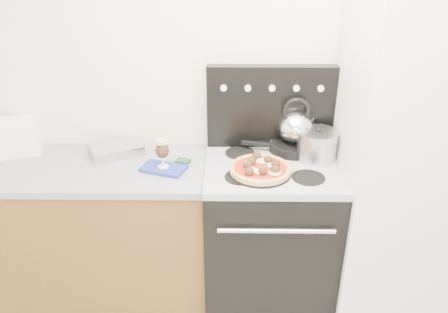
{
  "coord_description": "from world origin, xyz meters",
  "views": [
    {
      "loc": [
        -0.17,
        -1.03,
        2.06
      ],
      "look_at": [
        -0.19,
        1.05,
        1.03
      ],
      "focal_mm": 35.0,
      "sensor_mm": 36.0,
      "label": 1
    }
  ],
  "objects_px": {
    "toaster_oven": "(12,137)",
    "fridge": "(398,163)",
    "stove_body": "(268,234)",
    "skillet": "(294,146)",
    "base_cabinet": "(92,231)",
    "stock_pot": "(317,146)",
    "pizza_pan": "(260,172)",
    "beer_glass": "(162,153)",
    "pizza": "(260,168)",
    "oven_mitt": "(163,169)",
    "tea_kettle": "(296,124)"
  },
  "relations": [
    {
      "from": "toaster_oven",
      "to": "pizza",
      "type": "xyz_separation_m",
      "value": [
        1.48,
        -0.3,
        -0.04
      ]
    },
    {
      "from": "pizza",
      "to": "stock_pot",
      "type": "bearing_deg",
      "value": 28.6
    },
    {
      "from": "tea_kettle",
      "to": "fridge",
      "type": "bearing_deg",
      "value": -38.11
    },
    {
      "from": "tea_kettle",
      "to": "skillet",
      "type": "bearing_deg",
      "value": -16.41
    },
    {
      "from": "skillet",
      "to": "stock_pot",
      "type": "xyz_separation_m",
      "value": [
        0.11,
        -0.11,
        0.06
      ]
    },
    {
      "from": "skillet",
      "to": "tea_kettle",
      "type": "relative_size",
      "value": 1.26
    },
    {
      "from": "oven_mitt",
      "to": "pizza",
      "type": "bearing_deg",
      "value": -6.98
    },
    {
      "from": "beer_glass",
      "to": "tea_kettle",
      "type": "xyz_separation_m",
      "value": [
        0.76,
        0.23,
        0.08
      ]
    },
    {
      "from": "stove_body",
      "to": "pizza_pan",
      "type": "distance_m",
      "value": 0.5
    },
    {
      "from": "oven_mitt",
      "to": "pizza_pan",
      "type": "height_order",
      "value": "pizza_pan"
    },
    {
      "from": "stock_pot",
      "to": "skillet",
      "type": "bearing_deg",
      "value": 135.45
    },
    {
      "from": "pizza_pan",
      "to": "pizza",
      "type": "height_order",
      "value": "pizza"
    },
    {
      "from": "pizza_pan",
      "to": "toaster_oven",
      "type": "bearing_deg",
      "value": 168.72
    },
    {
      "from": "stove_body",
      "to": "pizza",
      "type": "xyz_separation_m",
      "value": [
        -0.08,
        -0.1,
        0.51
      ]
    },
    {
      "from": "pizza",
      "to": "toaster_oven",
      "type": "bearing_deg",
      "value": 168.72
    },
    {
      "from": "pizza",
      "to": "stock_pot",
      "type": "height_order",
      "value": "stock_pot"
    },
    {
      "from": "beer_glass",
      "to": "fridge",
      "type": "bearing_deg",
      "value": 0.4
    },
    {
      "from": "base_cabinet",
      "to": "pizza_pan",
      "type": "height_order",
      "value": "pizza_pan"
    },
    {
      "from": "skillet",
      "to": "stock_pot",
      "type": "bearing_deg",
      "value": -44.55
    },
    {
      "from": "base_cabinet",
      "to": "pizza",
      "type": "xyz_separation_m",
      "value": [
        1.03,
        -0.13,
        0.52
      ]
    },
    {
      "from": "base_cabinet",
      "to": "tea_kettle",
      "type": "relative_size",
      "value": 6.2
    },
    {
      "from": "base_cabinet",
      "to": "beer_glass",
      "type": "xyz_separation_m",
      "value": [
        0.49,
        -0.06,
        0.58
      ]
    },
    {
      "from": "pizza_pan",
      "to": "stock_pot",
      "type": "bearing_deg",
      "value": 28.6
    },
    {
      "from": "oven_mitt",
      "to": "fridge",
      "type": "bearing_deg",
      "value": 0.4
    },
    {
      "from": "oven_mitt",
      "to": "pizza_pan",
      "type": "relative_size",
      "value": 0.72
    },
    {
      "from": "pizza_pan",
      "to": "pizza",
      "type": "relative_size",
      "value": 1.02
    },
    {
      "from": "toaster_oven",
      "to": "fridge",
      "type": "bearing_deg",
      "value": -23.14
    },
    {
      "from": "fridge",
      "to": "oven_mitt",
      "type": "distance_m",
      "value": 1.32
    },
    {
      "from": "pizza_pan",
      "to": "stock_pot",
      "type": "xyz_separation_m",
      "value": [
        0.34,
        0.18,
        0.08
      ]
    },
    {
      "from": "base_cabinet",
      "to": "pizza_pan",
      "type": "relative_size",
      "value": 4.27
    },
    {
      "from": "stove_body",
      "to": "tea_kettle",
      "type": "xyz_separation_m",
      "value": [
        0.15,
        0.2,
        0.65
      ]
    },
    {
      "from": "toaster_oven",
      "to": "oven_mitt",
      "type": "xyz_separation_m",
      "value": [
        0.94,
        -0.23,
        -0.09
      ]
    },
    {
      "from": "base_cabinet",
      "to": "tea_kettle",
      "type": "height_order",
      "value": "tea_kettle"
    },
    {
      "from": "beer_glass",
      "to": "pizza_pan",
      "type": "relative_size",
      "value": 0.5
    },
    {
      "from": "pizza_pan",
      "to": "stock_pot",
      "type": "height_order",
      "value": "stock_pot"
    },
    {
      "from": "oven_mitt",
      "to": "beer_glass",
      "type": "bearing_deg",
      "value": 0.0
    },
    {
      "from": "stove_body",
      "to": "fridge",
      "type": "relative_size",
      "value": 0.46
    },
    {
      "from": "pizza_pan",
      "to": "skillet",
      "type": "distance_m",
      "value": 0.37
    },
    {
      "from": "toaster_oven",
      "to": "stock_pot",
      "type": "bearing_deg",
      "value": -21.1
    },
    {
      "from": "pizza",
      "to": "skillet",
      "type": "relative_size",
      "value": 1.13
    },
    {
      "from": "toaster_oven",
      "to": "pizza_pan",
      "type": "xyz_separation_m",
      "value": [
        1.48,
        -0.3,
        -0.07
      ]
    },
    {
      "from": "base_cabinet",
      "to": "pizza_pan",
      "type": "bearing_deg",
      "value": -6.94
    },
    {
      "from": "pizza_pan",
      "to": "stock_pot",
      "type": "relative_size",
      "value": 1.51
    },
    {
      "from": "stove_body",
      "to": "skillet",
      "type": "bearing_deg",
      "value": 53.28
    },
    {
      "from": "toaster_oven",
      "to": "tea_kettle",
      "type": "distance_m",
      "value": 1.71
    },
    {
      "from": "toaster_oven",
      "to": "beer_glass",
      "type": "xyz_separation_m",
      "value": [
        0.94,
        -0.23,
        0.01
      ]
    },
    {
      "from": "base_cabinet",
      "to": "oven_mitt",
      "type": "height_order",
      "value": "oven_mitt"
    },
    {
      "from": "base_cabinet",
      "to": "fridge",
      "type": "bearing_deg",
      "value": -1.59
    },
    {
      "from": "oven_mitt",
      "to": "tea_kettle",
      "type": "relative_size",
      "value": 1.05
    },
    {
      "from": "pizza_pan",
      "to": "tea_kettle",
      "type": "height_order",
      "value": "tea_kettle"
    }
  ]
}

